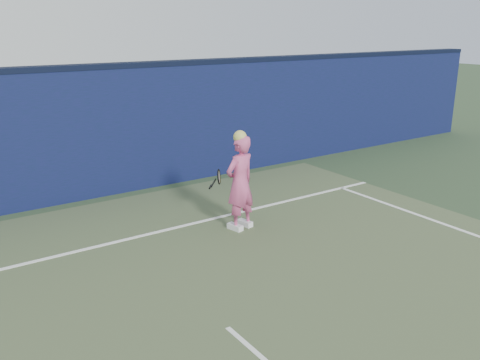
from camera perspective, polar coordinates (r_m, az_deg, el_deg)
backstop_wall at (r=10.32m, az=-18.28°, el=4.64°), size 24.00×0.40×2.50m
wall_cap at (r=10.14m, az=-18.97°, el=11.83°), size 24.00×0.42×0.10m
player at (r=8.40m, az=-0.00°, el=-0.27°), size 0.66×0.50×1.69m
racket at (r=8.72m, az=-2.46°, el=0.28°), size 0.43×0.34×0.27m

